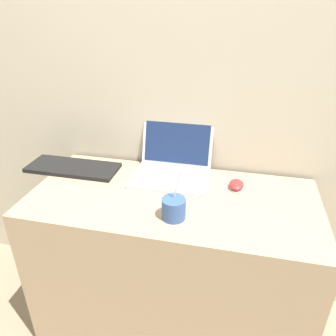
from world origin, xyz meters
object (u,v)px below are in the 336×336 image
(laptop, at_px, (173,165))
(computer_mouse, at_px, (236,185))
(drink_cup, at_px, (174,208))
(external_keyboard, at_px, (73,168))

(laptop, height_order, computer_mouse, laptop)
(laptop, height_order, drink_cup, laptop)
(computer_mouse, height_order, external_keyboard, computer_mouse)
(laptop, bearing_deg, external_keyboard, -173.37)
(laptop, bearing_deg, drink_cup, -77.00)
(drink_cup, relative_size, computer_mouse, 2.16)
(drink_cup, bearing_deg, computer_mouse, 51.43)
(drink_cup, xyz_separation_m, computer_mouse, (0.23, 0.29, -0.03))
(laptop, xyz_separation_m, external_keyboard, (-0.50, -0.06, -0.04))
(computer_mouse, bearing_deg, laptop, 169.51)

